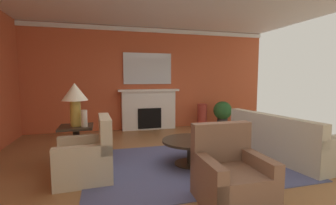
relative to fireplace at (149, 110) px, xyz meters
name	(u,v)px	position (x,y,z in m)	size (l,w,h in m)	color
ground_plane	(185,164)	(0.05, -3.10, -0.57)	(9.12, 9.12, 0.00)	olive
wall_fireplace	(149,79)	(0.05, 0.21, 0.94)	(7.62, 0.12, 3.03)	#C65633
crown_moulding	(149,30)	(0.05, 0.13, 2.38)	(7.62, 0.08, 0.12)	white
area_rug	(190,164)	(0.15, -3.13, -0.57)	(3.57, 2.48, 0.01)	#4C517A
fireplace	(149,110)	(0.00, 0.00, 0.00)	(1.80, 0.35, 1.21)	white
mantel_mirror	(148,69)	(0.00, 0.12, 1.25)	(1.45, 0.04, 0.92)	silver
sofa	(282,142)	(2.01, -3.22, -0.27)	(1.17, 2.20, 0.85)	#BCB299
armchair_near_window	(87,159)	(-1.58, -3.26, -0.27)	(0.83, 0.83, 0.95)	#C1B293
armchair_facing_fireplace	(231,178)	(0.16, -4.48, -0.27)	(0.82, 0.82, 0.95)	brown
coffee_table	(190,146)	(0.15, -3.13, -0.24)	(1.00, 1.00, 0.45)	#2D2319
side_table	(77,143)	(-1.79, -2.61, -0.17)	(0.56, 0.56, 0.70)	#2D2319
table_lamp	(75,96)	(-1.79, -2.61, 0.65)	(0.44, 0.44, 0.75)	#B28E38
vase_on_side_table	(84,118)	(-1.64, -2.73, 0.27)	(0.10, 0.10, 0.29)	beige
vase_tall_corner	(202,116)	(1.60, -0.30, -0.20)	(0.30, 0.30, 0.75)	#9E3328
book_red_cover	(200,140)	(0.26, -3.27, -0.09)	(0.19, 0.16, 0.06)	navy
potted_plant	(223,112)	(2.20, -0.47, -0.08)	(0.56, 0.56, 0.83)	#333333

